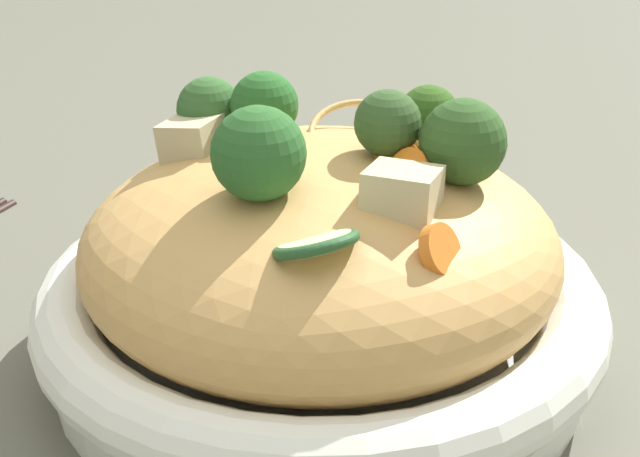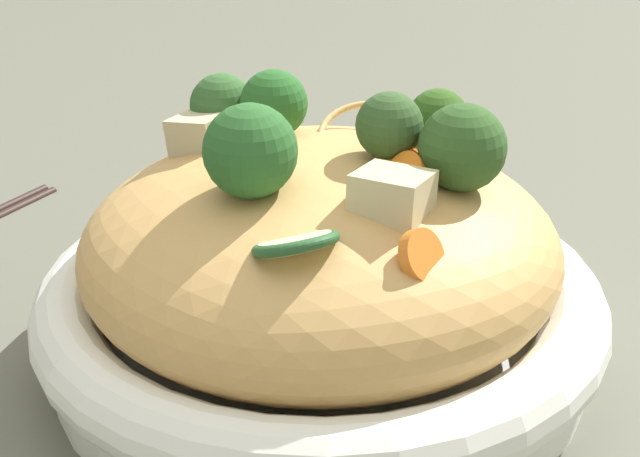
{
  "view_description": "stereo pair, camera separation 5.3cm",
  "coord_description": "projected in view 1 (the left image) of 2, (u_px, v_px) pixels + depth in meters",
  "views": [
    {
      "loc": [
        0.21,
        -0.43,
        0.31
      ],
      "look_at": [
        0.0,
        0.0,
        0.08
      ],
      "focal_mm": 52.81,
      "sensor_mm": 36.0,
      "label": 1
    },
    {
      "loc": [
        0.26,
        -0.4,
        0.31
      ],
      "look_at": [
        0.0,
        0.0,
        0.08
      ],
      "focal_mm": 52.81,
      "sensor_mm": 36.0,
      "label": 2
    }
  ],
  "objects": [
    {
      "name": "ground_plane",
      "position": [
        320.0,
        355.0,
        0.57
      ],
      "size": [
        3.0,
        3.0,
        0.0
      ],
      "primitive_type": "plane",
      "color": "#58584B"
    },
    {
      "name": "carrot_coins",
      "position": [
        380.0,
        168.0,
        0.52
      ],
      "size": [
        0.18,
        0.18,
        0.04
      ],
      "color": "orange",
      "rests_on": "serving_bowl"
    },
    {
      "name": "chicken_chunks",
      "position": [
        297.0,
        166.0,
        0.51
      ],
      "size": [
        0.18,
        0.06,
        0.03
      ],
      "color": "#C5B78D",
      "rests_on": "serving_bowl"
    },
    {
      "name": "zucchini_slices",
      "position": [
        269.0,
        181.0,
        0.52
      ],
      "size": [
        0.19,
        0.2,
        0.03
      ],
      "color": "beige",
      "rests_on": "serving_bowl"
    },
    {
      "name": "broccoli_florets",
      "position": [
        332.0,
        130.0,
        0.52
      ],
      "size": [
        0.22,
        0.17,
        0.07
      ],
      "color": "#90B175",
      "rests_on": "serving_bowl"
    },
    {
      "name": "noodle_heap",
      "position": [
        320.0,
        245.0,
        0.54
      ],
      "size": [
        0.27,
        0.27,
        0.12
      ],
      "color": "tan",
      "rests_on": "serving_bowl"
    },
    {
      "name": "serving_bowl",
      "position": [
        320.0,
        311.0,
        0.55
      ],
      "size": [
        0.33,
        0.33,
        0.06
      ],
      "color": "white",
      "rests_on": "ground_plane"
    }
  ]
}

